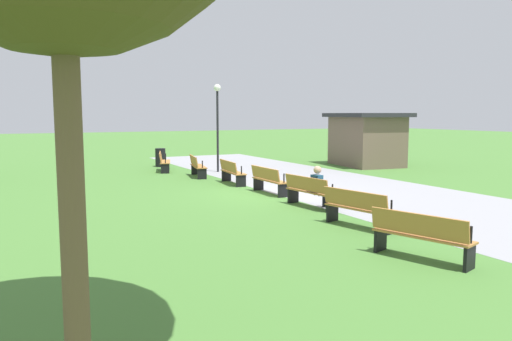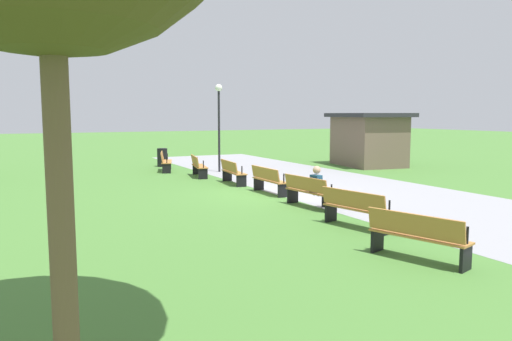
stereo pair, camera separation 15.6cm
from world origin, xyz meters
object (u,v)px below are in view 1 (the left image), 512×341
Objects in this scene: kiosk at (366,139)px; bench_0 at (164,161)px; bench_6 at (421,235)px; trash_bin at (160,158)px; bench_5 at (358,208)px; bench_1 at (197,166)px; bench_2 at (232,172)px; bench_3 at (269,180)px; bench_4 at (310,191)px; lamp_post at (217,111)px; person_seated at (319,186)px.

bench_0 is at bearing -94.39° from kiosk.
trash_bin is at bearing 161.01° from bench_6.
bench_5 is 2.65m from bench_6.
bench_5 is (10.54, 0.00, 0.00)m from bench_1.
bench_2 and bench_5 have the same top height.
bench_4 is at bearing -2.90° from bench_3.
bench_4 is 12.58m from trash_bin.
bench_6 is (2.57, -0.66, 0.00)m from bench_5.
lamp_post reaches higher than bench_5.
lamp_post is (-9.18, 1.09, 2.29)m from bench_4.
lamp_post is at bearing 26.52° from trash_bin.
person_seated is 12.20m from kiosk.
bench_0 is at bearing -162.56° from bench_2.
bench_4 is 0.99× the size of bench_6.
bench_3 is 2.88m from person_seated.
trash_bin reaches higher than bench_1.
bench_3 is (7.84, 1.20, 0.00)m from bench_0.
bench_0 is 10.25m from kiosk.
bench_0 is at bearing -121.16° from lamp_post.
bench_1 is 0.42× the size of kiosk.
bench_6 is (13.11, -0.66, 0.00)m from bench_1.
trash_bin is (-2.08, 0.46, -0.02)m from bench_0.
bench_5 is 12.12m from lamp_post.
bench_4 and bench_5 have the same top height.
bench_5 is at bearing -32.30° from kiosk.
bench_3 is at bearing 174.83° from person_seated.
bench_2 is at bearing 175.91° from person_seated.
bench_5 is (2.62, -0.40, 0.00)m from bench_4.
kiosk is (-2.96, 8.90, 0.90)m from bench_2.
bench_3 is at bearing -49.16° from kiosk.
bench_6 is at bearing 0.03° from bench_2.
bench_3 is at bearing 4.26° from trash_bin.
bench_1 is 3.01m from lamp_post.
person_seated is (-4.96, 1.23, 0.16)m from bench_6.
bench_1 is 1.00× the size of bench_6.
bench_0 is 10.54m from bench_4.
bench_2 is 10.54m from bench_6.
kiosk is (2.23, 9.96, 0.90)m from bench_0.
bench_4 is at bearing -6.74° from lamp_post.
bench_2 is at bearing -177.10° from bench_3.
bench_1 is at bearing -174.20° from bench_3.
bench_2 is 1.02× the size of bench_3.
bench_1 is at bearing 168.33° from bench_5.
bench_3 is (5.27, 0.54, 0.00)m from bench_1.
trash_bin is at bearing -169.42° from bench_2.
bench_5 is 2.04× the size of trash_bin.
bench_0 is 15.67m from bench_6.
bench_1 is at bearing -165.46° from bench_2.
trash_bin is (-12.57, -0.60, -0.02)m from bench_4.
bench_4 is (7.92, 0.40, 0.00)m from bench_1.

